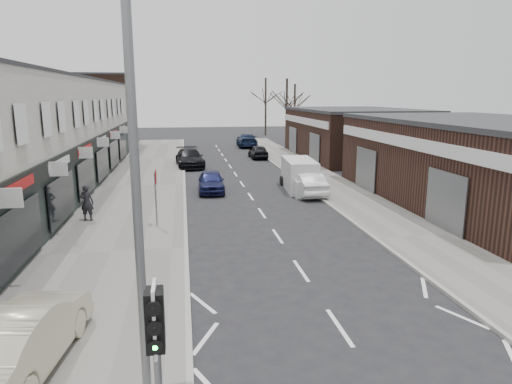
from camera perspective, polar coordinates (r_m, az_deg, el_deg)
name	(u,v)px	position (r m, az deg, el deg)	size (l,w,h in m)	color
ground	(370,372)	(11.08, 14.03, -20.99)	(160.00, 160.00, 0.00)	black
pavement_left	(141,186)	(31.18, -14.15, 0.71)	(5.50, 64.00, 0.12)	slate
pavement_right	(323,181)	(32.52, 8.35, 1.41)	(3.50, 64.00, 0.12)	slate
shop_terrace_left	(13,138)	(29.69, -28.07, 5.93)	(8.00, 41.00, 7.10)	beige
brick_block_far	(95,113)	(54.38, -19.50, 9.25)	(8.00, 10.00, 8.00)	#44291D
right_unit_near	(486,164)	(28.07, 26.81, 3.10)	(10.00, 18.00, 4.50)	#39211A
right_unit_far	(353,134)	(45.69, 12.09, 7.07)	(10.00, 16.00, 4.50)	#39211A
tree_far_a	(286,143)	(58.24, 3.79, 6.10)	(3.60, 3.60, 8.00)	#382D26
tree_far_b	(294,139)	(64.63, 4.78, 6.66)	(3.60, 3.60, 7.50)	#382D26
tree_far_c	(265,135)	(69.85, 1.19, 7.10)	(3.60, 3.60, 8.50)	#382D26
traffic_light	(156,335)	(7.40, -12.39, -17.01)	(0.28, 0.60, 3.10)	slate
street_lamp	(146,178)	(7.83, -13.55, 1.73)	(2.23, 0.22, 8.00)	slate
warning_sign	(156,181)	(20.87, -12.39, 1.32)	(0.12, 0.80, 2.70)	slate
white_van	(300,176)	(29.26, 5.51, 2.03)	(2.10, 5.16, 1.96)	silver
sedan_on_pavement	(21,336)	(11.49, -27.30, -15.74)	(1.60, 4.60, 1.52)	#C0BC9A
pedestrian	(87,202)	(23.04, -20.38, -1.23)	(0.64, 0.42, 1.75)	black
parked_car_left_a	(211,181)	(28.77, -5.63, 1.34)	(1.59, 3.96, 1.35)	#151943
parked_car_left_b	(190,158)	(39.09, -8.29, 4.23)	(2.14, 5.27, 1.53)	black
parked_car_right_a	(307,183)	(27.96, 6.44, 1.07)	(1.49, 4.27, 1.41)	silver
parked_car_right_b	(258,152)	(44.07, 0.27, 5.07)	(1.53, 3.81, 1.30)	black
parked_car_right_c	(247,140)	(54.03, -1.17, 6.49)	(2.19, 5.39, 1.57)	#121C38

